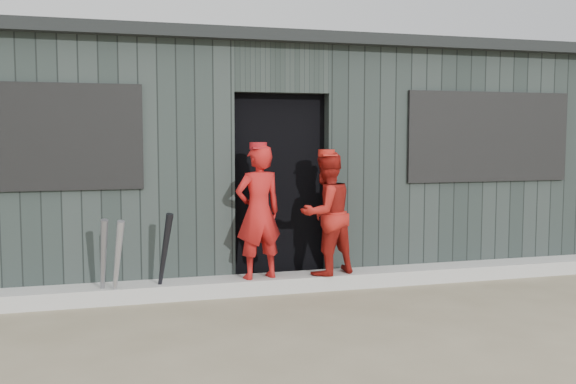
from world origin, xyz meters
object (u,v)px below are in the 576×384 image
object	(u,v)px
bat_mid	(103,262)
player_grey_back	(310,224)
player_red_left	(258,212)
dugout	(251,158)
bat_right	(164,257)
player_red_right	(326,213)
bat_left	(117,263)

from	to	relation	value
bat_mid	player_grey_back	distance (m)	2.38
player_red_left	player_grey_back	xyz separation A→B (m)	(0.76, 0.69, -0.23)
player_grey_back	dugout	size ratio (longest dim) A/B	0.14
player_red_left	player_grey_back	world-z (taller)	player_red_left
player_grey_back	dugout	bearing A→B (deg)	-71.67
dugout	bat_mid	bearing A→B (deg)	-134.24
bat_right	player_red_right	world-z (taller)	player_red_right
bat_left	bat_mid	distance (m)	0.14
player_red_left	bat_left	bearing A→B (deg)	-5.42
player_red_left	bat_mid	bearing A→B (deg)	-8.29
bat_mid	player_red_left	xyz separation A→B (m)	(1.48, 0.11, 0.40)
bat_right	player_red_left	world-z (taller)	player_red_left
player_red_left	player_red_right	xyz separation A→B (m)	(0.71, -0.00, -0.04)
player_red_left	player_grey_back	distance (m)	1.05
player_red_left	player_red_right	bearing A→B (deg)	167.25
player_red_left	dugout	world-z (taller)	dugout
player_red_right	dugout	distance (m)	1.85
bat_right	bat_left	bearing A→B (deg)	-168.17
player_red_left	dugout	bearing A→B (deg)	-112.63
bat_mid	dugout	xyz separation A→B (m)	(1.79, 1.84, 0.88)
player_grey_back	bat_left	bearing A→B (deg)	17.29
bat_left	dugout	size ratio (longest dim) A/B	0.10
player_red_right	dugout	world-z (taller)	dugout
bat_mid	bat_right	world-z (taller)	bat_right
bat_left	player_red_right	distance (m)	2.10
bat_mid	bat_right	distance (m)	0.55
player_grey_back	player_red_left	bearing A→B (deg)	37.59
bat_left	player_grey_back	distance (m)	2.29
bat_left	bat_right	size ratio (longest dim) A/B	0.95
dugout	player_red_left	bearing A→B (deg)	-100.17
bat_right	player_red_right	bearing A→B (deg)	2.61
bat_mid	player_red_right	xyz separation A→B (m)	(2.19, 0.10, 0.36)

